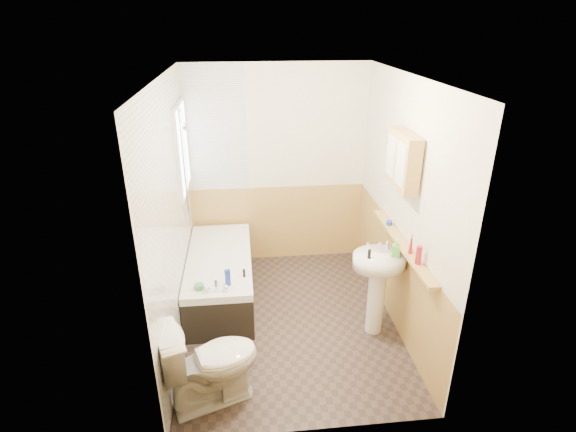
% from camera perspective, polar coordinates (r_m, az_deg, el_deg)
% --- Properties ---
extents(floor, '(2.80, 2.80, 0.00)m').
position_cam_1_polar(floor, '(4.91, 0.19, -13.06)').
color(floor, '#302522').
rests_on(floor, ground).
extents(ceiling, '(2.80, 2.80, 0.00)m').
position_cam_1_polar(ceiling, '(3.95, 0.24, 17.28)').
color(ceiling, white).
rests_on(ceiling, ground).
extents(wall_back, '(2.20, 0.02, 2.50)m').
position_cam_1_polar(wall_back, '(5.59, -1.39, 6.19)').
color(wall_back, beige).
rests_on(wall_back, ground).
extents(wall_front, '(2.20, 0.02, 2.50)m').
position_cam_1_polar(wall_front, '(3.05, 3.20, -10.23)').
color(wall_front, beige).
rests_on(wall_front, ground).
extents(wall_left, '(0.02, 2.80, 2.50)m').
position_cam_1_polar(wall_left, '(4.31, -14.62, -0.24)').
color(wall_left, beige).
rests_on(wall_left, ground).
extents(wall_right, '(0.02, 2.80, 2.50)m').
position_cam_1_polar(wall_right, '(4.53, 14.32, 1.00)').
color(wall_right, beige).
rests_on(wall_right, ground).
extents(wainscot_right, '(0.01, 2.80, 1.00)m').
position_cam_1_polar(wainscot_right, '(4.85, 13.18, -7.18)').
color(wainscot_right, tan).
rests_on(wainscot_right, wall_right).
extents(wainscot_front, '(2.20, 0.01, 1.00)m').
position_cam_1_polar(wainscot_front, '(3.54, 2.84, -20.10)').
color(wainscot_front, tan).
rests_on(wainscot_front, wall_front).
extents(wainscot_back, '(2.20, 0.01, 1.00)m').
position_cam_1_polar(wainscot_back, '(5.85, -1.30, -0.89)').
color(wainscot_back, tan).
rests_on(wainscot_back, wall_back).
extents(tile_cladding_left, '(0.01, 2.80, 2.50)m').
position_cam_1_polar(tile_cladding_left, '(4.30, -14.33, -0.23)').
color(tile_cladding_left, white).
rests_on(tile_cladding_left, wall_left).
extents(tile_return_back, '(0.75, 0.01, 1.50)m').
position_cam_1_polar(tile_return_back, '(5.43, -9.22, 10.81)').
color(tile_return_back, white).
rests_on(tile_return_back, wall_back).
extents(window, '(0.03, 0.79, 0.99)m').
position_cam_1_polar(window, '(5.06, -13.20, 8.35)').
color(window, white).
rests_on(window, wall_left).
extents(bathtub, '(0.70, 1.62, 0.67)m').
position_cam_1_polar(bathtub, '(5.18, -8.58, -7.51)').
color(bathtub, black).
rests_on(bathtub, floor).
extents(shower_riser, '(0.11, 0.08, 1.27)m').
position_cam_1_polar(shower_riser, '(4.89, -13.09, 7.36)').
color(shower_riser, silver).
rests_on(shower_riser, wall_left).
extents(toilet, '(0.91, 0.69, 0.79)m').
position_cam_1_polar(toilet, '(3.88, -9.84, -17.82)').
color(toilet, white).
rests_on(toilet, floor).
extents(sink, '(0.52, 0.42, 1.00)m').
position_cam_1_polar(sink, '(4.51, 11.34, -7.64)').
color(sink, white).
rests_on(sink, floor).
extents(pine_shelf, '(0.10, 1.54, 0.03)m').
position_cam_1_polar(pine_shelf, '(4.39, 14.25, -3.44)').
color(pine_shelf, tan).
rests_on(pine_shelf, wall_right).
extents(medicine_cabinet, '(0.14, 0.55, 0.50)m').
position_cam_1_polar(medicine_cabinet, '(4.21, 14.36, 6.91)').
color(medicine_cabinet, tan).
rests_on(medicine_cabinet, wall_right).
extents(foam_can, '(0.06, 0.06, 0.17)m').
position_cam_1_polar(foam_can, '(4.02, 16.26, -4.79)').
color(foam_can, maroon).
rests_on(foam_can, pine_shelf).
extents(green_bottle, '(0.05, 0.05, 0.21)m').
position_cam_1_polar(green_bottle, '(4.16, 15.39, -3.30)').
color(green_bottle, maroon).
rests_on(green_bottle, pine_shelf).
extents(black_jar, '(0.08, 0.08, 0.04)m').
position_cam_1_polar(black_jar, '(4.70, 12.73, -0.87)').
color(black_jar, '#19339E').
rests_on(black_jar, pine_shelf).
extents(soap_bottle, '(0.13, 0.19, 0.08)m').
position_cam_1_polar(soap_bottle, '(4.37, 13.53, -4.50)').
color(soap_bottle, '#59C647').
rests_on(soap_bottle, sink).
extents(clear_bottle, '(0.04, 0.04, 0.09)m').
position_cam_1_polar(clear_bottle, '(4.28, 10.28, -4.78)').
color(clear_bottle, black).
rests_on(clear_bottle, sink).
extents(blue_gel, '(0.06, 0.05, 0.18)m').
position_cam_1_polar(blue_gel, '(4.47, -7.67, -7.77)').
color(blue_gel, '#19339E').
rests_on(blue_gel, bathtub).
extents(cream_jar, '(0.09, 0.09, 0.06)m').
position_cam_1_polar(cream_jar, '(4.50, -11.21, -8.78)').
color(cream_jar, '#388447').
rests_on(cream_jar, bathtub).
extents(orange_bottle, '(0.04, 0.04, 0.09)m').
position_cam_1_polar(orange_bottle, '(4.62, -5.60, -7.23)').
color(orange_bottle, black).
rests_on(orange_bottle, bathtub).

